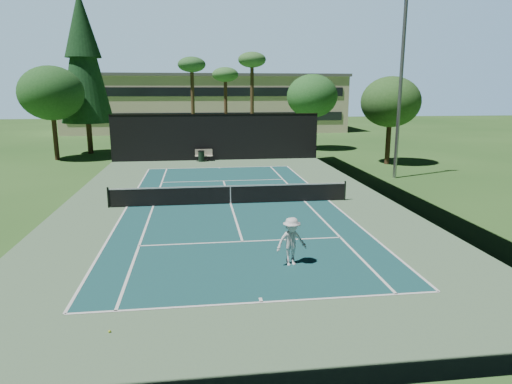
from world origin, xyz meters
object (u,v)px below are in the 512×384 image
Objects in this scene: tennis_ball_b at (210,197)px; tennis_ball_d at (191,191)px; tennis_net at (230,194)px; tennis_ball_c at (220,197)px; trash_bin at (201,156)px; player at (291,241)px; tennis_ball_a at (110,331)px; park_bench at (204,155)px.

tennis_ball_b is 0.87× the size of tennis_ball_d.
tennis_net reaches higher than tennis_ball_b.
tennis_ball_c is 13.70m from trash_bin.
tennis_ball_c is 0.08× the size of trash_bin.
tennis_ball_b is 13.61m from trash_bin.
tennis_ball_c is 2.47m from tennis_ball_d.
player is at bearing -76.94° from tennis_ball_b.
tennis_ball_a is 1.02× the size of tennis_ball_c.
park_bench is 0.44m from trash_bin.
player is 10.92m from tennis_ball_c.
trash_bin is at bearing 85.34° from player.
tennis_ball_b is at bearing 78.37° from tennis_ball_a.
player is 23.86× the size of tennis_ball_c.
trash_bin is (2.71, 28.32, 0.44)m from tennis_ball_a.
tennis_ball_c is at bearing -86.21° from trash_bin.
tennis_net is 2.05m from tennis_ball_b.
tennis_net is 13.65× the size of trash_bin.
tennis_ball_c is 0.05× the size of park_bench.
tennis_ball_a is at bearing -103.86° from tennis_ball_c.
trash_bin is at bearing -121.25° from park_bench.
tennis_net is 1.77m from tennis_ball_c.
tennis_ball_c is at bearing 76.14° from tennis_ball_a.
player is at bearing -80.91° from tennis_net.
tennis_ball_b is (-1.05, 1.68, -0.53)m from tennis_net.
tennis_ball_c is at bearing 105.81° from tennis_net.
trash_bin is (-2.82, 24.38, -0.39)m from player.
tennis_net is at bearing -85.83° from park_bench.
trash_bin reaches higher than tennis_ball_b.
player is 13.04m from tennis_ball_d.
tennis_ball_d is at bearing 94.94° from player.
tennis_net is at bearing -58.16° from tennis_ball_b.
player is 23.42× the size of tennis_ball_a.
park_bench reaches higher than tennis_ball_b.
park_bench is (-1.14, 15.65, -0.01)m from tennis_net.
trash_bin reaches higher than tennis_ball_a.
park_bench is (-0.10, 13.97, 0.52)m from tennis_ball_b.
park_bench is at bearing 84.73° from player.
tennis_ball_d reaches higher than tennis_ball_b.
tennis_ball_a is at bearing -107.36° from tennis_net.
tennis_net is at bearing 87.83° from player.
tennis_ball_b is 0.59m from tennis_ball_c.
tennis_ball_b is at bearing -56.70° from tennis_ball_d.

